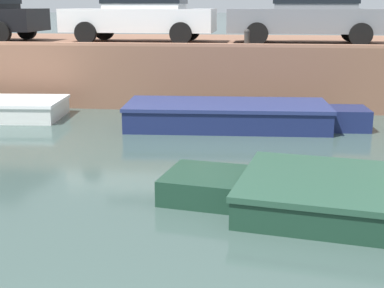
{
  "coord_description": "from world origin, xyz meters",
  "views": [
    {
      "loc": [
        0.99,
        -2.0,
        2.72
      ],
      "look_at": [
        0.27,
        4.13,
        1.11
      ],
      "focal_mm": 50.0,
      "sensor_mm": 36.0,
      "label": 1
    }
  ],
  "objects_px": {
    "boat_moored_central_navy": "(237,115)",
    "mooring_bollard_mid": "(247,37)",
    "car_centre_grey": "(310,12)",
    "car_left_inner_white": "(142,12)"
  },
  "relations": [
    {
      "from": "boat_moored_central_navy",
      "to": "mooring_bollard_mid",
      "type": "distance_m",
      "value": 2.62
    },
    {
      "from": "boat_moored_central_navy",
      "to": "car_left_inner_white",
      "type": "height_order",
      "value": "car_left_inner_white"
    },
    {
      "from": "boat_moored_central_navy",
      "to": "car_centre_grey",
      "type": "relative_size",
      "value": 1.27
    },
    {
      "from": "car_centre_grey",
      "to": "boat_moored_central_navy",
      "type": "bearing_deg",
      "value": -118.63
    },
    {
      "from": "car_left_inner_white",
      "to": "mooring_bollard_mid",
      "type": "bearing_deg",
      "value": -23.4
    },
    {
      "from": "car_left_inner_white",
      "to": "mooring_bollard_mid",
      "type": "xyz_separation_m",
      "value": [
        3.03,
        -1.31,
        -0.61
      ]
    },
    {
      "from": "boat_moored_central_navy",
      "to": "car_left_inner_white",
      "type": "xyz_separation_m",
      "value": [
        -2.88,
        3.35,
        2.25
      ]
    },
    {
      "from": "boat_moored_central_navy",
      "to": "car_centre_grey",
      "type": "height_order",
      "value": "car_centre_grey"
    },
    {
      "from": "car_centre_grey",
      "to": "mooring_bollard_mid",
      "type": "distance_m",
      "value": 2.21
    },
    {
      "from": "boat_moored_central_navy",
      "to": "mooring_bollard_mid",
      "type": "bearing_deg",
      "value": 85.81
    }
  ]
}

